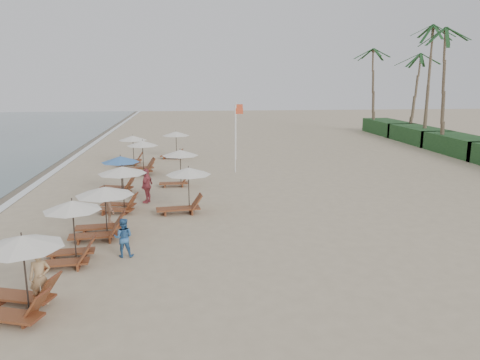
{
  "coord_description": "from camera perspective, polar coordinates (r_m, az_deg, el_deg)",
  "views": [
    {
      "loc": [
        -1.65,
        -15.68,
        6.5
      ],
      "look_at": [
        1.0,
        7.79,
        1.3
      ],
      "focal_mm": 34.65,
      "sensor_mm": 36.0,
      "label": 1
    }
  ],
  "objects": [
    {
      "name": "beachgoer_mid_b",
      "position": [
        21.84,
        -15.66,
        -3.02
      ],
      "size": [
        0.93,
        1.25,
        1.72
      ],
      "primitive_type": "imported",
      "rotation": [
        0.0,
        0.0,
        1.87
      ],
      "color": "#8C6047",
      "rests_on": "ground"
    },
    {
      "name": "foam_line",
      "position": [
        28.15,
        -26.09,
        -2.2
      ],
      "size": [
        0.5,
        140.0,
        0.02
      ],
      "primitive_type": "cube",
      "color": "white",
      "rests_on": "ground"
    },
    {
      "name": "flag_pole_near",
      "position": [
        32.33,
        -0.53,
        5.48
      ],
      "size": [
        0.59,
        0.08,
        4.69
      ],
      "color": "silver",
      "rests_on": "ground"
    },
    {
      "name": "beachgoer_far_a",
      "position": [
        25.02,
        -11.38,
        -0.7
      ],
      "size": [
        0.83,
        1.18,
        1.85
      ],
      "primitive_type": "imported",
      "rotation": [
        0.0,
        0.0,
        4.33
      ],
      "color": "#AE4550",
      "rests_on": "ground"
    },
    {
      "name": "inland_station_2",
      "position": [
        38.62,
        -8.1,
        4.82
      ],
      "size": [
        2.56,
        2.24,
        2.22
      ],
      "color": "brown",
      "rests_on": "ground"
    },
    {
      "name": "flag_pole_far",
      "position": [
        37.55,
        -0.45,
        6.43
      ],
      "size": [
        0.6,
        0.08,
        4.68
      ],
      "color": "silver",
      "rests_on": "ground"
    },
    {
      "name": "inland_station_1",
      "position": [
        28.54,
        -7.65,
        2.2
      ],
      "size": [
        2.5,
        2.24,
        2.22
      ],
      "color": "brown",
      "rests_on": "ground"
    },
    {
      "name": "lounger_station_2",
      "position": [
        20.05,
        -16.87,
        -3.78
      ],
      "size": [
        2.72,
        2.39,
        2.15
      ],
      "color": "brown",
      "rests_on": "ground"
    },
    {
      "name": "lounger_station_5",
      "position": [
        32.8,
        -12.35,
        2.52
      ],
      "size": [
        2.73,
        2.53,
        2.31
      ],
      "color": "brown",
      "rests_on": "ground"
    },
    {
      "name": "inland_station_0",
      "position": [
        22.78,
        -6.98,
        -0.87
      ],
      "size": [
        2.83,
        2.24,
        2.22
      ],
      "color": "brown",
      "rests_on": "ground"
    },
    {
      "name": "beachgoer_mid_a",
      "position": [
        17.78,
        -14.17,
        -6.88
      ],
      "size": [
        0.74,
        0.59,
        1.48
      ],
      "primitive_type": "imported",
      "rotation": [
        0.0,
        0.0,
        3.1
      ],
      "color": "#35679F",
      "rests_on": "ground"
    },
    {
      "name": "lounger_station_1",
      "position": [
        17.58,
        -20.42,
        -6.17
      ],
      "size": [
        2.39,
        2.03,
        2.33
      ],
      "color": "brown",
      "rests_on": "ground"
    },
    {
      "name": "lounger_station_0",
      "position": [
        14.49,
        -25.81,
        -10.63
      ],
      "size": [
        2.64,
        2.44,
        2.32
      ],
      "color": "brown",
      "rests_on": "ground"
    },
    {
      "name": "ground",
      "position": [
        17.05,
        -0.4,
        -9.99
      ],
      "size": [
        160.0,
        160.0,
        0.0
      ],
      "primitive_type": "plane",
      "color": "tan",
      "rests_on": "ground"
    },
    {
      "name": "lounger_station_3",
      "position": [
        23.63,
        -14.6,
        -0.7
      ],
      "size": [
        2.52,
        2.4,
        2.27
      ],
      "color": "brown",
      "rests_on": "ground"
    },
    {
      "name": "lounger_station_4",
      "position": [
        27.38,
        -14.87,
        0.58
      ],
      "size": [
        2.53,
        2.3,
        2.18
      ],
      "color": "brown",
      "rests_on": "ground"
    },
    {
      "name": "lounger_station_6",
      "position": [
        36.47,
        -13.35,
        3.58
      ],
      "size": [
        2.49,
        2.15,
        2.23
      ],
      "color": "brown",
      "rests_on": "ground"
    },
    {
      "name": "beachgoer_near",
      "position": [
        14.95,
        -23.41,
        -10.96
      ],
      "size": [
        0.67,
        0.51,
        1.65
      ],
      "primitive_type": "imported",
      "rotation": [
        0.0,
        0.0,
        0.21
      ],
      "color": "tan",
      "rests_on": "ground"
    }
  ]
}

